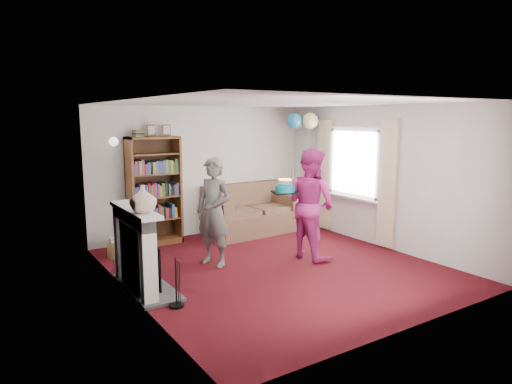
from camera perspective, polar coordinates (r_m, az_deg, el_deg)
ground at (r=7.17m, az=2.51°, el=-9.31°), size 5.00×5.00×0.00m
wall_back at (r=9.02m, az=-6.67°, el=2.64°), size 4.50×0.02×2.50m
wall_left at (r=5.88m, az=-15.69°, el=-1.22°), size 0.02×5.00×2.50m
wall_right at (r=8.38m, az=15.32°, el=1.86°), size 0.02×5.00×2.50m
ceiling at (r=6.80m, az=2.67°, el=11.12°), size 4.50×5.00×0.01m
fireplace at (r=6.28m, az=-14.40°, el=-7.43°), size 0.55×1.80×1.12m
window_bay at (r=8.75m, az=12.15°, el=1.98°), size 0.14×2.02×2.20m
wall_sconce at (r=8.21m, az=-17.38°, el=6.05°), size 0.16×0.23×0.16m
bookcase at (r=8.45m, az=-12.68°, el=0.02°), size 0.93×0.42×2.16m
sofa at (r=9.19m, az=-0.76°, el=-2.83°), size 1.82×0.96×0.96m
wicker_basket at (r=7.96m, az=-16.82°, el=-6.70°), size 0.36×0.36×0.33m
person_striped at (r=7.08m, az=-5.30°, el=-2.50°), size 0.62×0.73×1.69m
person_magenta at (r=7.48m, az=6.87°, el=-1.46°), size 0.76×0.93×1.80m
birthday_cake at (r=7.21m, az=3.64°, el=0.41°), size 0.37×0.37×0.22m
balloons at (r=9.35m, az=5.93°, el=8.85°), size 0.76×0.76×1.70m
mantel_vase at (r=5.78m, az=-13.94°, el=-0.86°), size 0.34×0.34×0.34m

